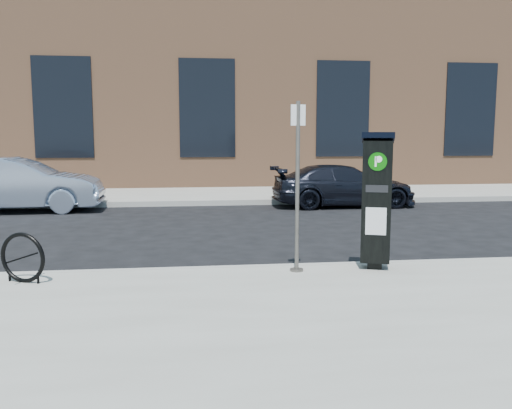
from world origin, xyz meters
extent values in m
plane|color=black|center=(0.00, 0.00, 0.00)|extent=(120.00, 120.00, 0.00)
cube|color=gray|center=(0.00, 14.00, 0.07)|extent=(60.00, 12.00, 0.15)
cube|color=#9E9B93|center=(0.00, -0.02, 0.07)|extent=(60.00, 0.12, 0.16)
cube|color=#9E9B93|center=(0.00, 8.02, 0.07)|extent=(60.00, 0.12, 0.16)
cube|color=#996645|center=(0.00, 17.00, 4.00)|extent=(28.00, 10.00, 8.00)
cube|color=black|center=(-5.00, 11.98, 3.00)|extent=(2.00, 0.06, 3.50)
cube|color=black|center=(0.00, 11.98, 3.00)|extent=(2.00, 0.06, 3.50)
cube|color=black|center=(5.00, 11.98, 3.00)|extent=(2.00, 0.06, 3.50)
cube|color=black|center=(10.00, 11.98, 3.00)|extent=(2.00, 0.06, 3.50)
cube|color=black|center=(1.98, -0.35, 0.20)|extent=(0.26, 0.26, 0.10)
cube|color=black|center=(1.98, -0.35, 1.12)|extent=(0.50, 0.47, 1.73)
cube|color=black|center=(1.98, -0.35, 2.03)|extent=(0.55, 0.52, 0.16)
cylinder|color=#074C06|center=(1.92, -0.52, 1.70)|extent=(0.25, 0.10, 0.26)
cube|color=white|center=(1.92, -0.52, 1.70)|extent=(0.09, 0.04, 0.14)
cube|color=silver|center=(1.92, -0.52, 0.86)|extent=(0.27, 0.10, 0.39)
cube|color=black|center=(1.92, -0.52, 1.32)|extent=(0.29, 0.11, 0.10)
cylinder|color=#5C5651|center=(0.82, -0.39, 0.16)|extent=(0.19, 0.19, 0.03)
cylinder|color=#5C5651|center=(0.82, -0.39, 1.34)|extent=(0.06, 0.06, 2.38)
cube|color=silver|center=(0.82, -0.39, 2.34)|extent=(0.21, 0.05, 0.29)
torus|color=black|center=(-2.85, -0.54, 0.48)|extent=(0.64, 0.31, 0.67)
cylinder|color=black|center=(-3.05, -0.45, 0.22)|extent=(0.03, 0.03, 0.13)
cylinder|color=black|center=(-2.65, -0.62, 0.22)|extent=(0.03, 0.03, 0.13)
imported|color=#8E9CB4|center=(-5.27, 7.40, 0.73)|extent=(4.47, 1.69, 1.46)
imported|color=black|center=(3.75, 7.40, 0.60)|extent=(4.14, 1.71, 1.20)
camera|label=1|loc=(-0.67, -7.76, 2.08)|focal=38.00mm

